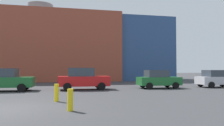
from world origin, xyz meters
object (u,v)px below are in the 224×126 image
at_px(bollard_yellow_0, 70,100).
at_px(bollard_yellow_2, 57,93).
at_px(parked_car_2, 83,79).
at_px(parked_car_1, 5,80).
at_px(parked_car_4, 216,79).
at_px(parked_car_3, 158,79).

height_order(bollard_yellow_0, bollard_yellow_2, bollard_yellow_2).
bearing_deg(parked_car_2, parked_car_1, 180.00).
height_order(parked_car_1, bollard_yellow_2, parked_car_1).
bearing_deg(parked_car_2, parked_car_4, 0.00).
distance_m(parked_car_1, parked_car_4, 19.33).
xyz_separation_m(parked_car_2, bollard_yellow_0, (-1.16, -9.48, -0.48)).
xyz_separation_m(parked_car_3, parked_car_4, (6.16, -0.00, -0.00)).
height_order(parked_car_1, bollard_yellow_0, parked_car_1).
distance_m(parked_car_2, bollard_yellow_2, 6.94).
bearing_deg(parked_car_4, parked_car_1, 180.00).
height_order(parked_car_3, bollard_yellow_0, parked_car_3).
xyz_separation_m(parked_car_1, bollard_yellow_2, (4.37, -6.66, -0.44)).
xyz_separation_m(parked_car_1, parked_car_4, (19.33, -0.00, -0.07)).
height_order(parked_car_2, parked_car_3, parked_car_2).
xyz_separation_m(parked_car_1, parked_car_3, (13.17, 0.00, -0.07)).
xyz_separation_m(parked_car_3, bollard_yellow_2, (-8.80, -6.66, -0.37)).
distance_m(parked_car_3, parked_car_4, 6.16).
bearing_deg(bollard_yellow_2, parked_car_4, 24.01).
relative_size(parked_car_1, parked_car_3, 1.08).
height_order(parked_car_2, bollard_yellow_2, parked_car_2).
distance_m(parked_car_1, bollard_yellow_2, 7.98).
xyz_separation_m(parked_car_1, bollard_yellow_0, (5.07, -9.48, -0.45)).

